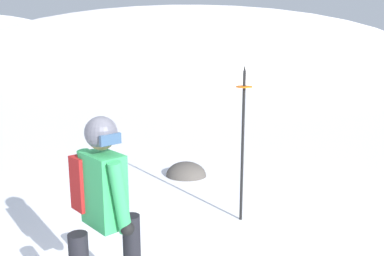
# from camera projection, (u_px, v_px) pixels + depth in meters

# --- Properties ---
(ridge_peak_main) EXTENTS (42.91, 38.62, 11.16)m
(ridge_peak_main) POSITION_uv_depth(u_px,v_px,m) (188.00, 66.00, 39.89)
(ridge_peak_main) COLOR white
(ridge_peak_main) RESTS_ON ground
(snowboarder_main) EXTENTS (1.30, 1.46, 1.71)m
(snowboarder_main) POSITION_uv_depth(u_px,v_px,m) (103.00, 214.00, 3.19)
(snowboarder_main) COLOR #23B7A3
(snowboarder_main) RESTS_ON ground
(piste_marker_near) EXTENTS (0.20, 0.20, 1.99)m
(piste_marker_near) POSITION_uv_depth(u_px,v_px,m) (243.00, 134.00, 5.01)
(piste_marker_near) COLOR black
(piste_marker_near) RESTS_ON ground
(rock_dark) EXTENTS (0.69, 0.59, 0.49)m
(rock_dark) POSITION_uv_depth(u_px,v_px,m) (186.00, 176.00, 6.96)
(rock_dark) COLOR #4C4742
(rock_dark) RESTS_ON ground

